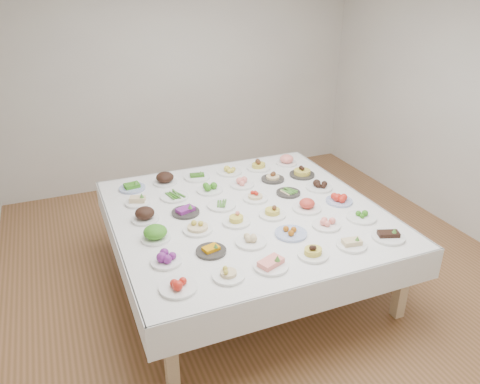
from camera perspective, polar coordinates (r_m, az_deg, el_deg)
name	(u,v)px	position (r m, az deg, el deg)	size (l,w,h in m)	color
room_envelope	(260,88)	(4.16, 2.42, 12.53)	(5.02, 5.02, 2.81)	brown
display_table	(246,217)	(4.34, 0.76, -3.07)	(2.41, 2.41, 0.75)	white
dish_0	(178,283)	(3.32, -7.57, -10.93)	(0.27, 0.27, 0.11)	white
dish_1	(228,272)	(3.41, -1.42, -9.68)	(0.23, 0.23, 0.11)	white
dish_2	(271,261)	(3.52, 3.79, -8.39)	(0.26, 0.26, 0.12)	white
dish_3	(313,250)	(3.68, 8.91, -6.95)	(0.24, 0.24, 0.13)	white
dish_4	(352,243)	(3.87, 13.46, -6.01)	(0.24, 0.24, 0.10)	white
dish_5	(389,233)	(4.06, 17.66, -4.80)	(0.27, 0.27, 0.11)	white
dish_6	(166,257)	(3.60, -9.00, -7.84)	(0.24, 0.24, 0.11)	white
dish_7	(211,249)	(3.69, -3.56, -6.90)	(0.24, 0.24, 0.09)	#2E2C29
dish_8	(251,239)	(3.81, 1.34, -5.70)	(0.25, 0.25, 0.10)	white
dish_9	(291,230)	(3.94, 6.25, -4.62)	(0.27, 0.27, 0.11)	#4C66B2
dish_10	(326,222)	(4.11, 10.48, -3.59)	(0.24, 0.24, 0.11)	white
dish_11	(362,215)	(4.30, 14.61, -2.72)	(0.26, 0.26, 0.10)	white
dish_12	(155,232)	(3.90, -10.29, -4.83)	(0.26, 0.26, 0.14)	white
dish_13	(198,224)	(3.98, -5.19, -3.91)	(0.25, 0.25, 0.14)	white
dish_14	(236,217)	(4.09, -0.46, -3.11)	(0.24, 0.24, 0.13)	white
dish_15	(272,210)	(4.22, 3.98, -2.20)	(0.24, 0.24, 0.13)	white
dish_16	(307,204)	(4.36, 8.17, -1.41)	(0.27, 0.27, 0.13)	white
dish_17	(340,198)	(4.56, 12.04, -0.70)	(0.25, 0.25, 0.11)	#4C66B2
dish_18	(145,213)	(4.21, -11.54, -2.52)	(0.24, 0.24, 0.15)	white
dish_19	(185,209)	(4.28, -6.67, -2.04)	(0.25, 0.25, 0.11)	#2E2C29
dish_20	(222,204)	(4.39, -2.26, -1.51)	(0.26, 0.26, 0.06)	white
dish_21	(255,194)	(4.51, 1.89, -0.29)	(0.24, 0.24, 0.12)	white
dish_22	(288,192)	(4.66, 5.91, -0.01)	(0.23, 0.23, 0.05)	#2E2C29
dish_23	(319,184)	(4.80, 9.64, 0.96)	(0.26, 0.26, 0.11)	white
dish_24	(137,199)	(4.53, -12.39, -0.88)	(0.23, 0.23, 0.11)	white
dish_25	(174,195)	(4.60, -8.01, -0.38)	(0.27, 0.27, 0.06)	white
dish_26	(210,186)	(4.69, -3.73, 0.68)	(0.26, 0.26, 0.12)	white
dish_27	(242,182)	(4.80, 0.25, 1.26)	(0.25, 0.25, 0.10)	white
dish_28	(273,175)	(4.94, 4.03, 2.09)	(0.24, 0.24, 0.13)	#2E2C29
dish_29	(302,170)	(5.08, 7.60, 2.73)	(0.27, 0.27, 0.15)	#2E2C29
dish_30	(132,185)	(4.85, -13.04, 0.86)	(0.26, 0.26, 0.12)	#4C66B2
dish_31	(165,177)	(4.91, -9.14, 1.77)	(0.24, 0.24, 0.14)	white
dish_32	(197,175)	(5.00, -5.26, 2.10)	(0.27, 0.27, 0.10)	white
dish_33	(229,169)	(5.11, -1.29, 2.78)	(0.26, 0.26, 0.11)	white
dish_34	(259,163)	(5.21, 2.29, 3.52)	(0.26, 0.26, 0.15)	white
dish_35	(287,160)	(5.37, 5.70, 3.94)	(0.23, 0.23, 0.12)	white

